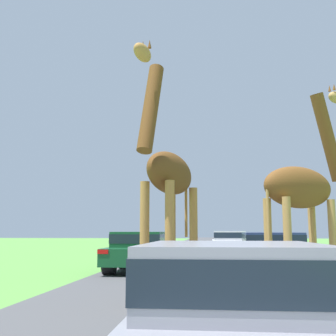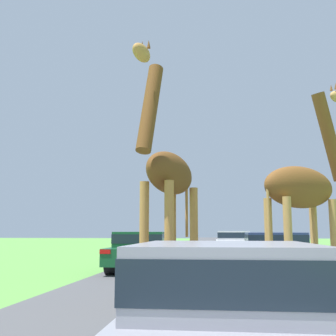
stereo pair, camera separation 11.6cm
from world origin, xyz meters
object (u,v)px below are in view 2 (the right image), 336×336
car_lead_maroon (227,315)px  car_queue_right (275,253)px  giraffe_companion (305,188)px  car_queue_left (233,243)px  giraffe_near_road (168,180)px  car_far_ahead (141,250)px

car_lead_maroon → car_queue_right: bearing=80.1°
giraffe_companion → car_queue_left: (-1.10, 13.90, -1.62)m
car_queue_right → car_queue_left: size_ratio=0.94×
car_queue_left → giraffe_near_road: bearing=-96.9°
car_far_ahead → car_queue_right: bearing=-14.6°
car_queue_right → car_queue_left: car_queue_left is taller
car_far_ahead → car_lead_maroon: bearing=-76.1°
car_queue_left → car_far_ahead: car_queue_left is taller
giraffe_near_road → car_far_ahead: 7.19m
giraffe_companion → car_far_ahead: size_ratio=1.24×
giraffe_near_road → car_queue_right: giraffe_near_road is taller
giraffe_near_road → car_queue_right: bearing=-101.7°
giraffe_near_road → car_far_ahead: (-1.76, 6.76, -1.70)m
car_lead_maroon → giraffe_near_road: bearing=102.8°
giraffe_companion → car_lead_maroon: (-1.89, -5.77, -1.67)m
giraffe_near_road → car_far_ahead: size_ratio=1.22×
giraffe_companion → car_far_ahead: giraffe_companion is taller
giraffe_companion → car_far_ahead: (-4.68, 5.52, -1.62)m
car_queue_left → car_lead_maroon: bearing=-92.3°
giraffe_companion → car_queue_left: bearing=146.2°
giraffe_near_road → giraffe_companion: giraffe_companion is taller
giraffe_near_road → car_queue_left: giraffe_near_road is taller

